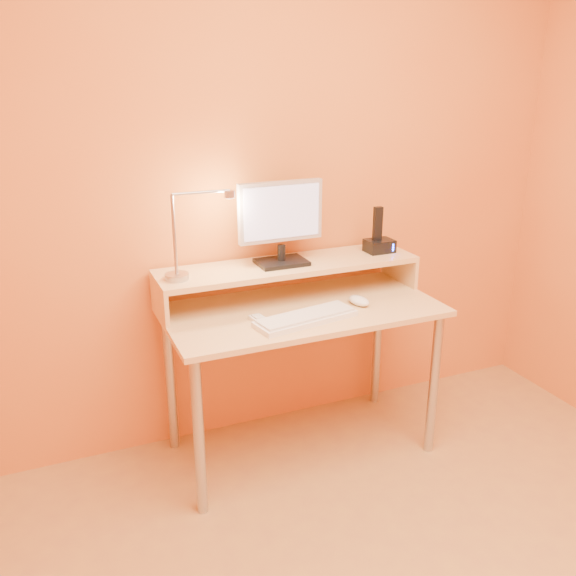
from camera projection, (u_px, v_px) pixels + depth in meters
name	position (u px, v px, depth m)	size (l,w,h in m)	color
wall_back	(274.00, 175.00, 2.77)	(3.00, 0.04, 2.50)	orange
desk_leg_fl	(199.00, 438.00, 2.37)	(0.04, 0.04, 0.69)	#ABAAB5
desk_leg_fr	(434.00, 385.00, 2.77)	(0.04, 0.04, 0.69)	#ABAAB5
desk_leg_bl	(170.00, 381.00, 2.80)	(0.04, 0.04, 0.69)	#ABAAB5
desk_leg_br	(377.00, 342.00, 3.21)	(0.04, 0.04, 0.69)	#ABAAB5
desk_lower	(302.00, 310.00, 2.67)	(1.20, 0.60, 0.03)	#D5AD7F
shelf_riser_left	(159.00, 300.00, 2.55)	(0.02, 0.30, 0.14)	#D5AD7F
shelf_riser_right	(399.00, 267.00, 2.99)	(0.02, 0.30, 0.14)	#D5AD7F
desk_shelf	(289.00, 266.00, 2.75)	(1.20, 0.30, 0.03)	#D5AD7F
monitor_foot	(282.00, 262.00, 2.73)	(0.22, 0.16, 0.02)	black
monitor_neck	(282.00, 253.00, 2.71)	(0.04, 0.04, 0.07)	black
monitor_panel	(280.00, 211.00, 2.66)	(0.39, 0.04, 0.26)	#B3B3B6
monitor_back	(278.00, 210.00, 2.68)	(0.35, 0.01, 0.22)	black
monitor_screen	(282.00, 212.00, 2.64)	(0.35, 0.00, 0.23)	#C9CAFD
lamp_base	(177.00, 277.00, 2.52)	(0.10, 0.10, 0.03)	#ABAAB5
lamp_post	(174.00, 235.00, 2.46)	(0.01, 0.01, 0.33)	#ABAAB5
lamp_arm	(201.00, 192.00, 2.45)	(0.01, 0.01, 0.24)	#ABAAB5
lamp_head	(230.00, 194.00, 2.50)	(0.04, 0.04, 0.03)	#ABAAB5
lamp_bulb	(230.00, 198.00, 2.51)	(0.03, 0.03, 0.00)	#FFEAC6
phone_dock	(379.00, 246.00, 2.90)	(0.13, 0.10, 0.06)	black
phone_handset	(378.00, 224.00, 2.86)	(0.04, 0.03, 0.16)	black
phone_led	(393.00, 247.00, 2.88)	(0.01, 0.00, 0.04)	#2042FB
keyboard	(306.00, 319.00, 2.51)	(0.44, 0.14, 0.02)	white
mouse	(359.00, 301.00, 2.69)	(0.07, 0.12, 0.04)	white
remote_control	(265.00, 324.00, 2.47)	(0.05, 0.19, 0.02)	white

